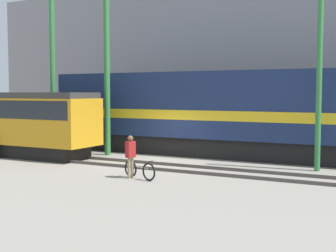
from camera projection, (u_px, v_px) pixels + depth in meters
name	position (u px, v px, depth m)	size (l,w,h in m)	color
ground_plane	(157.00, 162.00, 22.48)	(120.00, 120.00, 0.00)	gray
track_near	(141.00, 165.00, 21.22)	(60.00, 1.51, 0.14)	#47423D
track_far	(188.00, 152.00, 25.53)	(60.00, 1.51, 0.14)	#47423D
building_backdrop	(238.00, 64.00, 32.13)	(37.33, 6.00, 10.62)	gray
freight_locomotive	(223.00, 112.00, 24.42)	(19.28, 3.04, 5.02)	black
streetcar	(15.00, 119.00, 24.76)	(9.67, 2.54, 3.35)	black
bicycle	(140.00, 170.00, 18.08)	(1.70, 0.66, 0.76)	black
person	(130.00, 152.00, 18.19)	(0.31, 0.41, 1.68)	#8C7A5B
utility_pole_left	(53.00, 76.00, 26.52)	(0.30, 0.30, 8.51)	#2D7238
utility_pole_center	(107.00, 73.00, 24.75)	(0.31, 0.31, 8.72)	#2D7238
utility_pole_right	(319.00, 82.00, 19.69)	(0.24, 0.24, 7.56)	#2D7238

